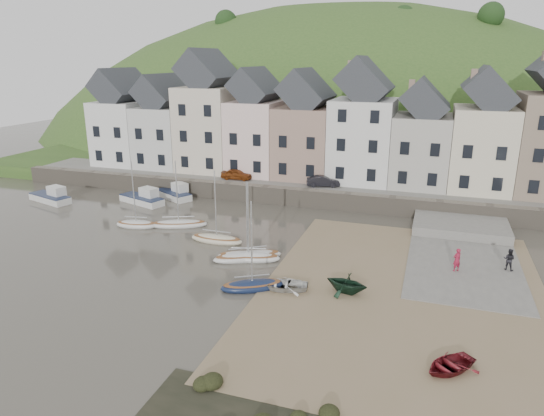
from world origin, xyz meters
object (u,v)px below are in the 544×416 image
(rowboat_white, at_px, (283,284))
(car_left, at_px, (236,174))
(sailboat_0, at_px, (179,224))
(car_right, at_px, (323,181))
(person_dark, at_px, (509,259))
(rowboat_red, at_px, (449,365))
(person_red, at_px, (457,260))
(rowboat_green, at_px, (347,282))

(rowboat_white, distance_m, car_left, 24.86)
(sailboat_0, xyz_separation_m, car_right, (10.58, 12.42, 1.92))
(person_dark, relative_size, car_right, 0.46)
(rowboat_red, bearing_deg, person_dark, 115.82)
(sailboat_0, relative_size, person_red, 3.66)
(rowboat_green, distance_m, person_dark, 12.64)
(car_left, distance_m, car_right, 9.99)
(person_dark, bearing_deg, rowboat_white, 48.18)
(rowboat_white, height_order, car_left, car_left)
(person_red, bearing_deg, rowboat_red, 49.24)
(rowboat_green, distance_m, rowboat_red, 9.15)
(rowboat_white, xyz_separation_m, person_red, (10.92, 6.55, 0.59))
(sailboat_0, bearing_deg, rowboat_red, -32.87)
(car_left, bearing_deg, rowboat_green, -143.65)
(rowboat_white, distance_m, person_dark, 16.53)
(sailboat_0, relative_size, rowboat_green, 2.32)
(rowboat_red, bearing_deg, sailboat_0, -170.31)
(rowboat_green, height_order, rowboat_red, rowboat_green)
(sailboat_0, xyz_separation_m, rowboat_green, (16.90, -8.32, 0.52))
(car_left, bearing_deg, car_right, -91.82)
(rowboat_red, height_order, person_red, person_red)
(sailboat_0, xyz_separation_m, person_red, (23.76, -2.58, 0.72))
(rowboat_red, bearing_deg, car_left, 172.05)
(rowboat_white, relative_size, car_left, 0.92)
(rowboat_green, xyz_separation_m, rowboat_red, (6.27, -6.65, -0.42))
(person_red, xyz_separation_m, person_dark, (3.56, 1.41, -0.06))
(person_dark, height_order, car_left, car_left)
(rowboat_red, xyz_separation_m, car_left, (-22.57, 27.39, 1.84))
(rowboat_red, bearing_deg, rowboat_white, -166.92)
(person_dark, bearing_deg, car_right, -19.72)
(sailboat_0, xyz_separation_m, rowboat_red, (23.17, -14.97, 0.10))
(rowboat_red, xyz_separation_m, car_right, (-12.59, 27.39, 1.82))
(rowboat_white, height_order, person_dark, person_dark)
(car_left, relative_size, car_right, 0.99)
(rowboat_white, distance_m, rowboat_red, 11.86)
(rowboat_white, bearing_deg, car_left, -161.21)
(car_right, bearing_deg, car_left, 73.52)
(rowboat_red, xyz_separation_m, person_dark, (4.15, 13.80, 0.57))
(sailboat_0, relative_size, person_dark, 3.92)
(person_red, distance_m, car_right, 20.01)
(rowboat_white, distance_m, car_right, 21.75)
(person_dark, distance_m, car_right, 21.60)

